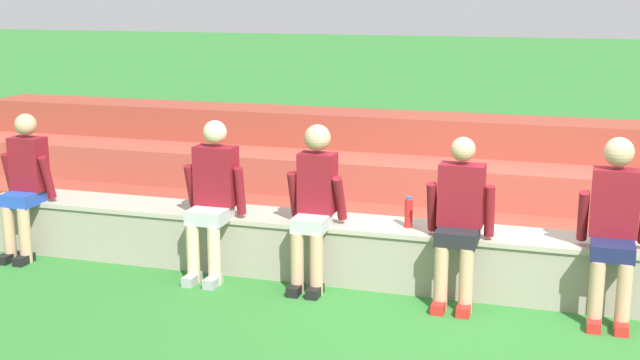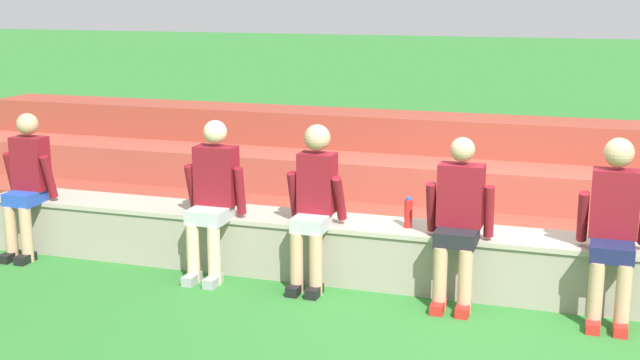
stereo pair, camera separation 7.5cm
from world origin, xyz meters
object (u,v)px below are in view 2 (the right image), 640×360
Objects in this scene: person_center at (314,201)px; water_bottle_mid_right at (408,213)px; person_right_of_center at (458,217)px; person_left_of_center at (213,195)px; person_far_right at (614,224)px; person_far_left at (27,182)px.

water_bottle_mid_right is at bearing 16.15° from person_center.
person_center is 1.03× the size of person_right_of_center.
person_center reaches higher than person_right_of_center.
person_far_right is (3.29, 0.03, 0.02)m from person_left_of_center.
person_right_of_center is at bearing -178.26° from person_far_right.
person_far_left is 0.98× the size of person_left_of_center.
person_far_right is 5.30× the size of water_bottle_mid_right.
person_far_left is 2.82m from person_center.
person_left_of_center is 1.02× the size of person_right_of_center.
person_center reaches higher than person_left_of_center.
person_left_of_center is 2.13m from person_right_of_center.
person_far_right reaches higher than person_center.
person_left_of_center is 1.00× the size of person_center.
person_far_right is at bearing 0.01° from person_center.
person_far_left is 3.59m from water_bottle_mid_right.
water_bottle_mid_right is at bearing 4.09° from person_far_left.
person_left_of_center is 5.23× the size of water_bottle_mid_right.
water_bottle_mid_right is (-0.46, 0.25, -0.07)m from person_right_of_center.
person_far_left is 1.90m from person_left_of_center.
person_right_of_center is 5.11× the size of water_bottle_mid_right.
person_right_of_center is at bearing 0.02° from person_far_left.
person_center is 1.22m from person_right_of_center.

